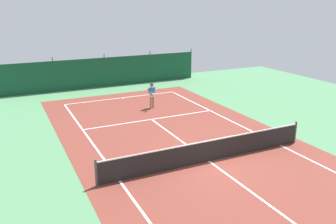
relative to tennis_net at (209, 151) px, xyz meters
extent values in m
plane|color=#4C8456|center=(0.00, 0.00, -0.51)|extent=(36.00, 36.00, 0.00)
cube|color=brown|center=(0.00, 0.00, -0.51)|extent=(11.02, 26.60, 0.01)
cube|color=white|center=(0.00, 11.90, -0.50)|extent=(8.22, 0.10, 0.01)
cube|color=white|center=(-4.11, 0.00, -0.50)|extent=(0.10, 23.80, 0.01)
cube|color=white|center=(4.11, 0.00, -0.50)|extent=(0.10, 23.80, 0.01)
cube|color=white|center=(0.00, 6.40, -0.50)|extent=(8.22, 0.10, 0.01)
cube|color=white|center=(0.00, 0.00, -0.50)|extent=(0.10, 12.80, 0.01)
cube|color=white|center=(0.00, 11.75, -0.50)|extent=(0.10, 0.30, 0.01)
cube|color=black|center=(0.00, 0.00, -0.04)|extent=(9.92, 0.03, 0.95)
cube|color=white|center=(0.00, 0.00, 0.46)|extent=(9.92, 0.04, 0.05)
cylinder|color=#47474C|center=(-5.01, 0.00, 0.04)|extent=(0.10, 0.10, 1.10)
cylinder|color=#47474C|center=(5.01, 0.00, 0.04)|extent=(0.10, 0.10, 1.10)
cube|color=#14472D|center=(0.00, 16.03, 0.69)|extent=(16.22, 0.06, 2.40)
cylinder|color=#595B60|center=(-4.05, 16.09, 0.84)|extent=(0.08, 0.08, 2.70)
cylinder|color=#595B60|center=(0.00, 16.09, 0.84)|extent=(0.08, 0.08, 2.70)
cylinder|color=#595B60|center=(4.05, 16.09, 0.84)|extent=(0.08, 0.08, 2.70)
cylinder|color=#595B60|center=(8.11, 16.09, 0.84)|extent=(0.08, 0.08, 2.70)
cube|color=#234C1E|center=(0.00, 16.63, 0.04)|extent=(14.60, 0.70, 1.10)
cylinder|color=#9E7051|center=(1.09, 8.66, -0.10)|extent=(0.12, 0.12, 0.82)
cylinder|color=#9E7051|center=(0.89, 8.61, -0.10)|extent=(0.12, 0.12, 0.82)
cylinder|color=white|center=(0.99, 8.63, 0.39)|extent=(0.40, 0.40, 0.22)
cube|color=#2D6BB7|center=(0.99, 8.63, 0.59)|extent=(0.40, 0.28, 0.56)
sphere|color=#9E7051|center=(0.99, 8.63, 1.02)|extent=(0.22, 0.22, 0.22)
cylinder|color=black|center=(0.99, 8.63, 1.11)|extent=(0.23, 0.23, 0.04)
cylinder|color=#9E7051|center=(1.22, 8.69, 0.62)|extent=(0.09, 0.09, 0.58)
cylinder|color=#9E7051|center=(0.80, 8.46, 0.62)|extent=(0.21, 0.53, 0.41)
cylinder|color=black|center=(0.82, 8.16, 0.51)|extent=(0.09, 0.27, 0.13)
torus|color=teal|center=(0.82, 8.16, 0.73)|extent=(0.32, 0.19, 0.29)
sphere|color=#CCDB33|center=(4.02, 7.12, -0.48)|extent=(0.07, 0.07, 0.07)
sphere|color=#CCDB33|center=(3.52, 9.08, -0.48)|extent=(0.07, 0.07, 0.07)
sphere|color=#CCDB33|center=(-2.94, 11.34, -0.48)|extent=(0.07, 0.07, 0.07)
camera|label=1|loc=(-7.76, -11.95, 6.19)|focal=37.62mm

